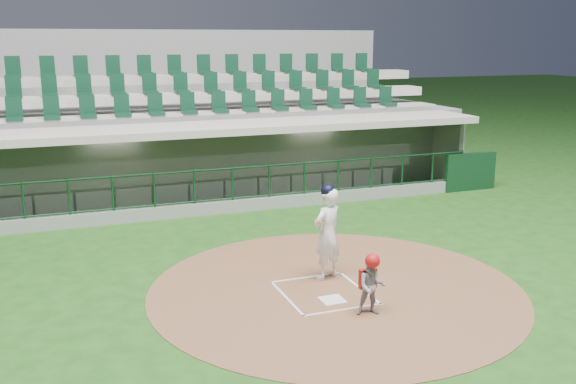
% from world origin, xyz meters
% --- Properties ---
extents(ground, '(120.00, 120.00, 0.00)m').
position_xyz_m(ground, '(0.00, 0.00, 0.00)').
color(ground, '#194313').
rests_on(ground, ground).
extents(dirt_circle, '(7.20, 7.20, 0.01)m').
position_xyz_m(dirt_circle, '(0.30, -0.20, 0.01)').
color(dirt_circle, brown).
rests_on(dirt_circle, ground).
extents(home_plate, '(0.43, 0.43, 0.02)m').
position_xyz_m(home_plate, '(0.00, -0.70, 0.02)').
color(home_plate, silver).
rests_on(home_plate, dirt_circle).
extents(batter_box_chalk, '(1.55, 1.80, 0.01)m').
position_xyz_m(batter_box_chalk, '(0.00, -0.30, 0.02)').
color(batter_box_chalk, silver).
rests_on(batter_box_chalk, ground).
extents(dugout_structure, '(16.40, 3.70, 3.00)m').
position_xyz_m(dugout_structure, '(-0.03, 7.81, 0.96)').
color(dugout_structure, slate).
rests_on(dugout_structure, ground).
extents(seating_deck, '(17.00, 6.72, 5.15)m').
position_xyz_m(seating_deck, '(0.00, 10.91, 1.42)').
color(seating_deck, slate).
rests_on(seating_deck, ground).
extents(batter, '(0.94, 0.98, 1.93)m').
position_xyz_m(batter, '(0.38, 0.41, 0.97)').
color(batter, white).
rests_on(batter, dirt_circle).
extents(catcher, '(0.59, 0.52, 1.11)m').
position_xyz_m(catcher, '(0.38, -1.47, 0.57)').
color(catcher, gray).
rests_on(catcher, dirt_circle).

